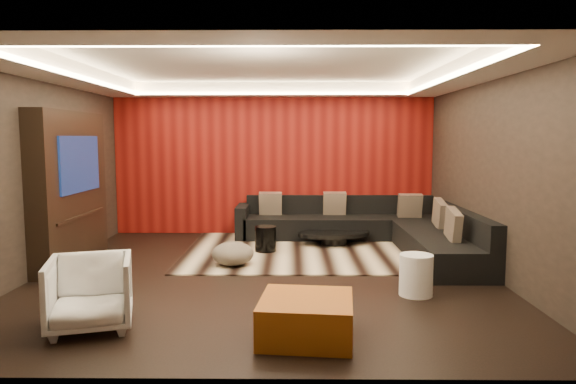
{
  "coord_description": "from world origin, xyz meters",
  "views": [
    {
      "loc": [
        0.37,
        -6.72,
        1.82
      ],
      "look_at": [
        0.3,
        0.6,
        1.05
      ],
      "focal_mm": 32.0,
      "sensor_mm": 36.0,
      "label": 1
    }
  ],
  "objects_px": {
    "drum_stool": "(266,239)",
    "coffee_table": "(334,238)",
    "orange_ottoman": "(306,318)",
    "white_side_table": "(416,275)",
    "armchair": "(90,293)",
    "sectional_sofa": "(373,230)"
  },
  "relations": [
    {
      "from": "drum_stool",
      "to": "coffee_table",
      "type": "bearing_deg",
      "value": 26.55
    },
    {
      "from": "drum_stool",
      "to": "orange_ottoman",
      "type": "bearing_deg",
      "value": -80.93
    },
    {
      "from": "white_side_table",
      "to": "drum_stool",
      "type": "bearing_deg",
      "value": 129.87
    },
    {
      "from": "orange_ottoman",
      "to": "armchair",
      "type": "bearing_deg",
      "value": 174.46
    },
    {
      "from": "armchair",
      "to": "drum_stool",
      "type": "bearing_deg",
      "value": 49.51
    },
    {
      "from": "armchair",
      "to": "sectional_sofa",
      "type": "bearing_deg",
      "value": 33.16
    },
    {
      "from": "orange_ottoman",
      "to": "sectional_sofa",
      "type": "xyz_separation_m",
      "value": [
        1.24,
        4.05,
        0.08
      ]
    },
    {
      "from": "sectional_sofa",
      "to": "white_side_table",
      "type": "bearing_deg",
      "value": -88.61
    },
    {
      "from": "sectional_sofa",
      "to": "armchair",
      "type": "bearing_deg",
      "value": -130.61
    },
    {
      "from": "orange_ottoman",
      "to": "armchair",
      "type": "xyz_separation_m",
      "value": [
        -2.06,
        0.2,
        0.17
      ]
    },
    {
      "from": "sectional_sofa",
      "to": "coffee_table",
      "type": "bearing_deg",
      "value": 176.16
    },
    {
      "from": "white_side_table",
      "to": "coffee_table",
      "type": "bearing_deg",
      "value": 104.52
    },
    {
      "from": "coffee_table",
      "to": "orange_ottoman",
      "type": "distance_m",
      "value": 4.13
    },
    {
      "from": "drum_stool",
      "to": "sectional_sofa",
      "type": "height_order",
      "value": "sectional_sofa"
    },
    {
      "from": "drum_stool",
      "to": "armchair",
      "type": "xyz_separation_m",
      "value": [
        -1.5,
        -3.32,
        0.13
      ]
    },
    {
      "from": "drum_stool",
      "to": "orange_ottoman",
      "type": "height_order",
      "value": "drum_stool"
    },
    {
      "from": "orange_ottoman",
      "to": "armchair",
      "type": "height_order",
      "value": "armchair"
    },
    {
      "from": "coffee_table",
      "to": "armchair",
      "type": "height_order",
      "value": "armchair"
    },
    {
      "from": "drum_stool",
      "to": "white_side_table",
      "type": "bearing_deg",
      "value": -50.13
    },
    {
      "from": "white_side_table",
      "to": "orange_ottoman",
      "type": "bearing_deg",
      "value": -135.48
    },
    {
      "from": "white_side_table",
      "to": "orange_ottoman",
      "type": "distance_m",
      "value": 1.83
    },
    {
      "from": "coffee_table",
      "to": "drum_stool",
      "type": "distance_m",
      "value": 1.28
    }
  ]
}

